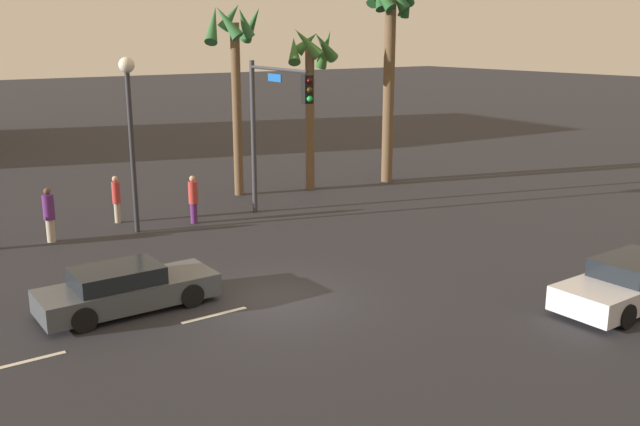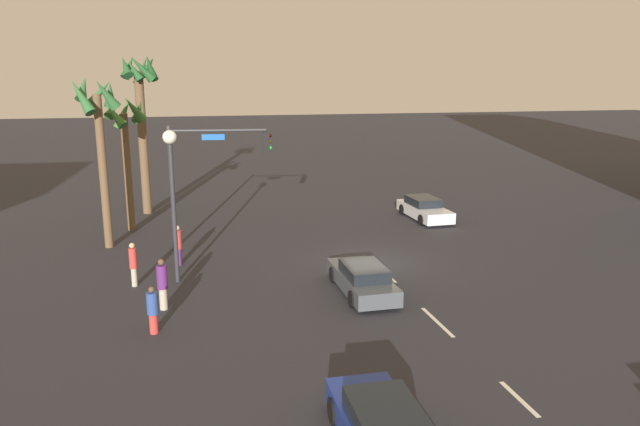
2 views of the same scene
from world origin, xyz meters
name	(u,v)px [view 1 (image 1 of 2)]	position (x,y,z in m)	size (l,w,h in m)	color
ground_plane	(280,299)	(0.00, 0.00, 0.00)	(220.00, 220.00, 0.00)	#28282D
lane_stripe_2	(6,366)	(-7.09, 0.00, 0.01)	(2.56, 0.14, 0.01)	silver
lane_stripe_3	(214,315)	(-2.02, 0.00, 0.01)	(1.84, 0.14, 0.01)	silver
car_1	(629,284)	(7.45, -5.72, 0.60)	(4.68, 1.96, 1.29)	silver
car_3	(126,289)	(-3.73, 1.70, 0.58)	(4.62, 1.84, 1.22)	#474C51
traffic_signal	(271,115)	(4.18, 7.30, 4.16)	(0.79, 5.00, 6.12)	#38383D
streetlamp	(130,112)	(-0.72, 8.86, 4.42)	(0.56, 0.56, 6.34)	#2D2D33
pedestrian_0	(49,214)	(-3.67, 9.36, 1.02)	(0.53, 0.53, 1.94)	#B2A58C
pedestrian_1	(116,198)	(-0.85, 10.58, 0.99)	(0.42, 0.42, 1.85)	#B2A58C
pedestrian_3	(193,198)	(1.55, 8.80, 0.99)	(0.49, 0.49, 1.87)	#59266B
palm_tree_0	(234,54)	(5.37, 12.26, 6.29)	(2.62, 2.57, 8.54)	brown
palm_tree_1	(390,38)	(12.89, 10.66, 6.96)	(2.62, 2.48, 9.78)	brown
palm_tree_2	(312,70)	(8.78, 11.28, 5.53)	(2.49, 2.39, 7.54)	brown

